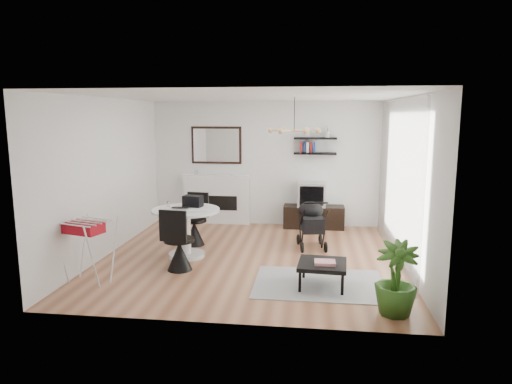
# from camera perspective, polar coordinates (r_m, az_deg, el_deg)

# --- Properties ---
(floor) EXTENTS (5.00, 5.00, 0.00)m
(floor) POSITION_cam_1_polar(r_m,az_deg,el_deg) (7.86, -0.67, -8.23)
(floor) COLOR brown
(floor) RESTS_ON ground
(ceiling) EXTENTS (5.00, 5.00, 0.00)m
(ceiling) POSITION_cam_1_polar(r_m,az_deg,el_deg) (7.49, -0.72, 11.85)
(ceiling) COLOR white
(ceiling) RESTS_ON wall_back
(wall_back) EXTENTS (5.00, 0.00, 5.00)m
(wall_back) POSITION_cam_1_polar(r_m,az_deg,el_deg) (10.02, 1.25, 3.54)
(wall_back) COLOR white
(wall_back) RESTS_ON floor
(wall_left) EXTENTS (0.00, 5.00, 5.00)m
(wall_left) POSITION_cam_1_polar(r_m,az_deg,el_deg) (8.27, -18.12, 1.79)
(wall_left) COLOR white
(wall_left) RESTS_ON floor
(wall_right) EXTENTS (0.00, 5.00, 5.00)m
(wall_right) POSITION_cam_1_polar(r_m,az_deg,el_deg) (7.63, 18.24, 1.16)
(wall_right) COLOR white
(wall_right) RESTS_ON floor
(sheer_curtain) EXTENTS (0.04, 3.60, 2.60)m
(sheer_curtain) POSITION_cam_1_polar(r_m,az_deg,el_deg) (7.81, 17.25, 1.39)
(sheer_curtain) COLOR white
(sheer_curtain) RESTS_ON wall_right
(fireplace) EXTENTS (1.50, 0.17, 2.16)m
(fireplace) POSITION_cam_1_polar(r_m,az_deg,el_deg) (10.21, -4.96, -0.15)
(fireplace) COLOR white
(fireplace) RESTS_ON floor
(shelf_lower) EXTENTS (0.90, 0.25, 0.04)m
(shelf_lower) POSITION_cam_1_polar(r_m,az_deg,el_deg) (9.82, 7.39, 4.81)
(shelf_lower) COLOR black
(shelf_lower) RESTS_ON wall_back
(shelf_upper) EXTENTS (0.90, 0.25, 0.04)m
(shelf_upper) POSITION_cam_1_polar(r_m,az_deg,el_deg) (9.80, 7.43, 6.67)
(shelf_upper) COLOR black
(shelf_upper) RESTS_ON wall_back
(pendant_lamp) EXTENTS (0.90, 0.90, 0.10)m
(pendant_lamp) POSITION_cam_1_polar(r_m,az_deg,el_deg) (7.72, 4.80, 7.66)
(pendant_lamp) COLOR tan
(pendant_lamp) RESTS_ON ceiling
(tv_console) EXTENTS (1.29, 0.45, 0.48)m
(tv_console) POSITION_cam_1_polar(r_m,az_deg,el_deg) (9.92, 7.22, -3.09)
(tv_console) COLOR black
(tv_console) RESTS_ON floor
(crt_tv) EXTENTS (0.59, 0.51, 0.51)m
(crt_tv) POSITION_cam_1_polar(r_m,az_deg,el_deg) (9.82, 6.97, -0.25)
(crt_tv) COLOR silver
(crt_tv) RESTS_ON tv_console
(dining_table) EXTENTS (1.14, 1.14, 0.84)m
(dining_table) POSITION_cam_1_polar(r_m,az_deg,el_deg) (7.87, -8.73, -4.14)
(dining_table) COLOR white
(dining_table) RESTS_ON floor
(laptop) EXTENTS (0.31, 0.22, 0.02)m
(laptop) POSITION_cam_1_polar(r_m,az_deg,el_deg) (7.81, -9.49, -2.04)
(laptop) COLOR black
(laptop) RESTS_ON dining_table
(black_bag) EXTENTS (0.36, 0.26, 0.19)m
(black_bag) POSITION_cam_1_polar(r_m,az_deg,el_deg) (7.98, -7.89, -1.13)
(black_bag) COLOR black
(black_bag) RESTS_ON dining_table
(newspaper) EXTENTS (0.38, 0.33, 0.01)m
(newspaper) POSITION_cam_1_polar(r_m,az_deg,el_deg) (7.66, -7.32, -2.27)
(newspaper) COLOR silver
(newspaper) RESTS_ON dining_table
(drinking_glass) EXTENTS (0.06, 0.06, 0.09)m
(drinking_glass) POSITION_cam_1_polar(r_m,az_deg,el_deg) (8.08, -10.91, -1.44)
(drinking_glass) COLOR white
(drinking_glass) RESTS_ON dining_table
(chair_far) EXTENTS (0.47, 0.49, 0.97)m
(chair_far) POSITION_cam_1_polar(r_m,az_deg,el_deg) (8.63, -7.67, -4.57)
(chair_far) COLOR black
(chair_far) RESTS_ON floor
(chair_near) EXTENTS (0.48, 0.50, 1.00)m
(chair_near) POSITION_cam_1_polar(r_m,az_deg,el_deg) (7.27, -9.62, -7.26)
(chair_near) COLOR black
(chair_near) RESTS_ON floor
(drying_rack) EXTENTS (0.75, 0.72, 0.92)m
(drying_rack) POSITION_cam_1_polar(r_m,az_deg,el_deg) (7.06, -20.30, -6.80)
(drying_rack) COLOR white
(drying_rack) RESTS_ON floor
(stroller) EXTENTS (0.58, 0.81, 0.94)m
(stroller) POSITION_cam_1_polar(r_m,az_deg,el_deg) (8.44, 6.95, -4.22)
(stroller) COLOR black
(stroller) RESTS_ON floor
(rug) EXTENTS (1.85, 1.33, 0.01)m
(rug) POSITION_cam_1_polar(r_m,az_deg,el_deg) (6.76, 7.85, -11.29)
(rug) COLOR gray
(rug) RESTS_ON floor
(coffee_table) EXTENTS (0.71, 0.71, 0.34)m
(coffee_table) POSITION_cam_1_polar(r_m,az_deg,el_deg) (6.58, 8.29, -9.03)
(coffee_table) COLOR black
(coffee_table) RESTS_ON rug
(magazines) EXTENTS (0.29, 0.23, 0.04)m
(magazines) POSITION_cam_1_polar(r_m,az_deg,el_deg) (6.50, 8.61, -8.70)
(magazines) COLOR #D9363D
(magazines) RESTS_ON coffee_table
(potted_plant) EXTENTS (0.58, 0.58, 0.91)m
(potted_plant) POSITION_cam_1_polar(r_m,az_deg,el_deg) (5.85, 17.09, -10.32)
(potted_plant) COLOR #2A5317
(potted_plant) RESTS_ON floor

